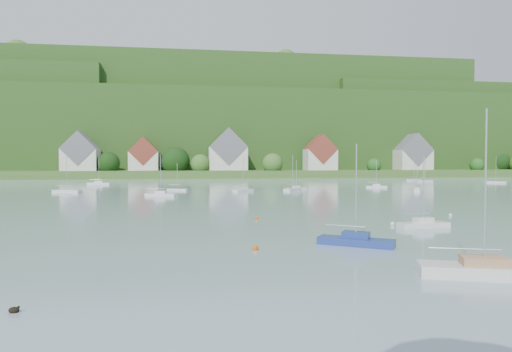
# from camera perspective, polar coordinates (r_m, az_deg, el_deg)

# --- Properties ---
(far_shore_strip) EXTENTS (600.00, 60.00, 3.00)m
(far_shore_strip) POSITION_cam_1_polar(r_m,az_deg,el_deg) (205.76, -5.21, 0.37)
(far_shore_strip) COLOR #2F5921
(far_shore_strip) RESTS_ON ground
(forested_ridge) EXTENTS (620.00, 181.22, 69.89)m
(forested_ridge) POSITION_cam_1_polar(r_m,az_deg,el_deg) (274.71, -5.86, 5.18)
(forested_ridge) COLOR #1B3E13
(forested_ridge) RESTS_ON ground
(village_building_0) EXTENTS (14.00, 10.40, 16.00)m
(village_building_0) POSITION_cam_1_polar(r_m,az_deg,el_deg) (197.58, -21.17, 2.52)
(village_building_0) COLOR beige
(village_building_0) RESTS_ON far_shore_strip
(village_building_1) EXTENTS (12.00, 9.36, 14.00)m
(village_building_1) POSITION_cam_1_polar(r_m,az_deg,el_deg) (195.45, -13.88, 2.37)
(village_building_1) COLOR beige
(village_building_1) RESTS_ON far_shore_strip
(village_building_2) EXTENTS (16.00, 11.44, 18.00)m
(village_building_2) POSITION_cam_1_polar(r_m,az_deg,el_deg) (194.08, -3.56, 2.87)
(village_building_2) COLOR beige
(village_building_2) RESTS_ON far_shore_strip
(village_building_3) EXTENTS (13.00, 10.40, 15.50)m
(village_building_3) POSITION_cam_1_polar(r_m,az_deg,el_deg) (199.30, 8.04, 2.59)
(village_building_3) COLOR beige
(village_building_3) RESTS_ON far_shore_strip
(village_building_4) EXTENTS (15.00, 10.40, 16.50)m
(village_building_4) POSITION_cam_1_polar(r_m,az_deg,el_deg) (219.71, 19.10, 2.47)
(village_building_4) COLOR beige
(village_building_4) RESTS_ON far_shore_strip
(near_sailboat_1) EXTENTS (5.79, 4.61, 7.91)m
(near_sailboat_1) POSITION_cam_1_polar(r_m,az_deg,el_deg) (36.49, 12.43, -7.86)
(near_sailboat_1) COLOR navy
(near_sailboat_1) RESTS_ON ground
(near_sailboat_2) EXTENTS (7.29, 4.12, 9.49)m
(near_sailboat_2) POSITION_cam_1_polar(r_m,az_deg,el_deg) (28.98, 26.73, -10.43)
(near_sailboat_2) COLOR silver
(near_sailboat_2) RESTS_ON ground
(near_sailboat_3) EXTENTS (5.33, 2.02, 7.02)m
(near_sailboat_3) POSITION_cam_1_polar(r_m,az_deg,el_deg) (48.15, 20.27, -5.62)
(near_sailboat_3) COLOR silver
(near_sailboat_3) RESTS_ON ground
(mooring_buoy_0) EXTENTS (0.45, 0.45, 0.45)m
(mooring_buoy_0) POSITION_cam_1_polar(r_m,az_deg,el_deg) (33.96, -0.07, -9.28)
(mooring_buoy_0) COLOR #E54F00
(mooring_buoy_0) RESTS_ON ground
(mooring_buoy_1) EXTENTS (0.48, 0.48, 0.48)m
(mooring_buoy_1) POSITION_cam_1_polar(r_m,az_deg,el_deg) (48.91, 16.76, -5.95)
(mooring_buoy_1) COLOR silver
(mooring_buoy_1) RESTS_ON ground
(mooring_buoy_3) EXTENTS (0.41, 0.41, 0.41)m
(mooring_buoy_3) POSITION_cam_1_polar(r_m,az_deg,el_deg) (51.84, 0.07, -5.44)
(mooring_buoy_3) COLOR #E54F00
(mooring_buoy_3) RESTS_ON ground
(mooring_buoy_4) EXTENTS (0.43, 0.43, 0.43)m
(mooring_buoy_4) POSITION_cam_1_polar(r_m,az_deg,el_deg) (59.65, 23.22, -4.64)
(mooring_buoy_4) COLOR silver
(mooring_buoy_4) RESTS_ON ground
(far_sailboat_cluster) EXTENTS (198.51, 62.99, 8.71)m
(far_sailboat_cluster) POSITION_cam_1_polar(r_m,az_deg,el_deg) (122.26, 1.62, -1.11)
(far_sailboat_cluster) COLOR silver
(far_sailboat_cluster) RESTS_ON ground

